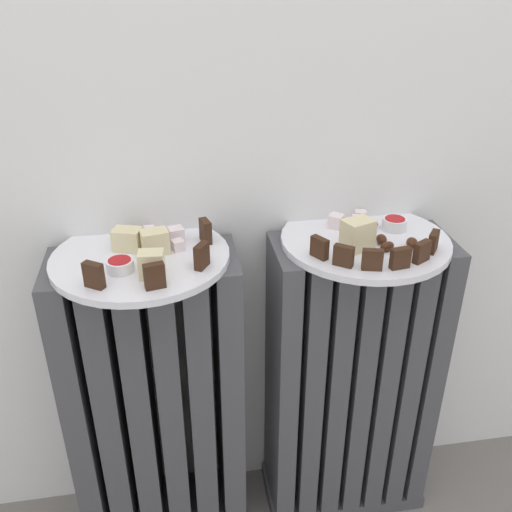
{
  "coord_description": "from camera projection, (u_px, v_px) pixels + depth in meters",
  "views": [
    {
      "loc": [
        -0.14,
        -0.55,
        1.07
      ],
      "look_at": [
        0.0,
        0.28,
        0.62
      ],
      "focal_mm": 39.6,
      "sensor_mm": 36.0,
      "label": 1
    }
  ],
  "objects": [
    {
      "name": "dark_cake_slice_left_1",
      "position": [
        155.0,
        276.0,
        0.82
      ],
      "size": [
        0.03,
        0.02,
        0.04
      ],
      "primitive_type": "cube",
      "rotation": [
        0.0,
        0.0,
        0.21
      ],
      "color": "#382114",
      "rests_on": "plate_left"
    },
    {
      "name": "dark_cake_slice_right_2",
      "position": [
        372.0,
        260.0,
        0.87
      ],
      "size": [
        0.03,
        0.02,
        0.03
      ],
      "primitive_type": "cube",
      "rotation": [
        0.0,
        0.0,
        -0.25
      ],
      "color": "#382114",
      "rests_on": "plate_right"
    },
    {
      "name": "plate_right",
      "position": [
        365.0,
        240.0,
        0.98
      ],
      "size": [
        0.29,
        0.29,
        0.01
      ],
      "primitive_type": "cylinder",
      "color": "white",
      "rests_on": "radiator_right"
    },
    {
      "name": "marble_cake_slice_left_2",
      "position": [
        128.0,
        239.0,
        0.93
      ],
      "size": [
        0.05,
        0.05,
        0.04
      ],
      "primitive_type": "cube",
      "rotation": [
        0.0,
        0.0,
        -0.33
      ],
      "color": "beige",
      "rests_on": "plate_left"
    },
    {
      "name": "radiator_left",
      "position": [
        157.0,
        406.0,
        1.08
      ],
      "size": [
        0.33,
        0.15,
        0.62
      ],
      "color": "#47474C",
      "rests_on": "ground_plane"
    },
    {
      "name": "medjool_date_left_0",
      "position": [
        149.0,
        261.0,
        0.88
      ],
      "size": [
        0.02,
        0.03,
        0.02
      ],
      "primitive_type": "ellipsoid",
      "rotation": [
        0.0,
        0.0,
        1.73
      ],
      "color": "#3D1E0F",
      "rests_on": "plate_left"
    },
    {
      "name": "jam_bowl_left",
      "position": [
        120.0,
        265.0,
        0.87
      ],
      "size": [
        0.04,
        0.04,
        0.02
      ],
      "color": "white",
      "rests_on": "plate_left"
    },
    {
      "name": "turkish_delight_left_1",
      "position": [
        178.0,
        245.0,
        0.93
      ],
      "size": [
        0.02,
        0.02,
        0.02
      ],
      "primitive_type": "cube",
      "rotation": [
        0.0,
        0.0,
        0.34
      ],
      "color": "white",
      "rests_on": "plate_left"
    },
    {
      "name": "turkish_delight_left_0",
      "position": [
        150.0,
        232.0,
        0.98
      ],
      "size": [
        0.02,
        0.02,
        0.02
      ],
      "primitive_type": "cube",
      "rotation": [
        0.0,
        0.0,
        0.06
      ],
      "color": "white",
      "rests_on": "plate_left"
    },
    {
      "name": "dark_cake_slice_right_4",
      "position": [
        422.0,
        252.0,
        0.89
      ],
      "size": [
        0.03,
        0.03,
        0.03
      ],
      "primitive_type": "cube",
      "rotation": [
        0.0,
        0.0,
        0.54
      ],
      "color": "#382114",
      "rests_on": "plate_right"
    },
    {
      "name": "jam_bowl_right",
      "position": [
        395.0,
        223.0,
        1.0
      ],
      "size": [
        0.04,
        0.04,
        0.02
      ],
      "color": "white",
      "rests_on": "plate_right"
    },
    {
      "name": "radiator_right",
      "position": [
        350.0,
        384.0,
        1.13
      ],
      "size": [
        0.33,
        0.15,
        0.62
      ],
      "color": "#47474C",
      "rests_on": "ground_plane"
    },
    {
      "name": "turkish_delight_right_0",
      "position": [
        359.0,
        224.0,
        1.0
      ],
      "size": [
        0.03,
        0.03,
        0.03
      ],
      "primitive_type": "cube",
      "rotation": [
        0.0,
        0.0,
        1.23
      ],
      "color": "white",
      "rests_on": "plate_right"
    },
    {
      "name": "plate_left",
      "position": [
        141.0,
        257.0,
        0.92
      ],
      "size": [
        0.29,
        0.29,
        0.01
      ],
      "primitive_type": "cylinder",
      "color": "white",
      "rests_on": "radiator_left"
    },
    {
      "name": "turkish_delight_right_3",
      "position": [
        336.0,
        221.0,
        1.01
      ],
      "size": [
        0.03,
        0.03,
        0.02
      ],
      "primitive_type": "cube",
      "rotation": [
        0.0,
        0.0,
        0.91
      ],
      "color": "white",
      "rests_on": "plate_right"
    },
    {
      "name": "medjool_date_left_1",
      "position": [
        130.0,
        234.0,
        0.97
      ],
      "size": [
        0.02,
        0.03,
        0.02
      ],
      "primitive_type": "ellipsoid",
      "rotation": [
        0.0,
        0.0,
        1.73
      ],
      "color": "#3D1E0F",
      "rests_on": "plate_left"
    },
    {
      "name": "dark_cake_slice_right_0",
      "position": [
        320.0,
        248.0,
        0.9
      ],
      "size": [
        0.03,
        0.03,
        0.03
      ],
      "primitive_type": "cube",
      "rotation": [
        0.0,
        0.0,
        -1.04
      ],
      "color": "#382114",
      "rests_on": "plate_right"
    },
    {
      "name": "dark_cake_slice_left_3",
      "position": [
        206.0,
        231.0,
        0.95
      ],
      "size": [
        0.02,
        0.03,
        0.04
      ],
      "primitive_type": "cube",
      "rotation": [
        0.0,
        0.0,
        1.82
      ],
      "color": "#382114",
      "rests_on": "plate_left"
    },
    {
      "name": "marble_cake_slice_left_1",
      "position": [
        155.0,
        242.0,
        0.92
      ],
      "size": [
        0.05,
        0.04,
        0.04
      ],
      "primitive_type": "cube",
      "rotation": [
        0.0,
        0.0,
        0.21
      ],
      "color": "beige",
      "rests_on": "plate_left"
    },
    {
      "name": "marble_cake_slice_right_0",
      "position": [
        358.0,
        235.0,
        0.93
      ],
      "size": [
        0.06,
        0.05,
        0.05
      ],
      "primitive_type": "cube",
      "rotation": [
        0.0,
        0.0,
        0.37
      ],
      "color": "beige",
      "rests_on": "plate_right"
    },
    {
      "name": "dark_cake_slice_right_5",
      "position": [
        433.0,
        242.0,
        0.92
      ],
      "size": [
        0.03,
        0.03,
        0.03
      ],
      "primitive_type": "cube",
      "rotation": [
        0.0,
        0.0,
        0.93
      ],
      "color": "#382114",
      "rests_on": "plate_right"
    },
    {
      "name": "turkish_delight_left_2",
      "position": [
        154.0,
        237.0,
        0.95
      ],
      "size": [
        0.02,
        0.02,
        0.02
      ],
      "primitive_type": "cube",
      "rotation": [
        0.0,
        0.0,
        0.01
      ],
      "color": "white",
      "rests_on": "plate_left"
    },
    {
      "name": "fork",
      "position": [
        370.0,
        240.0,
        0.96
      ],
      "size": [
        0.05,
        0.09,
        0.0
      ],
      "color": "#B7B7BC",
      "rests_on": "plate_right"
    },
    {
      "name": "dark_cake_slice_left_0",
      "position": [
        94.0,
        275.0,
        0.82
      ],
      "size": [
        0.03,
        0.03,
        0.04
      ],
      "primitive_type": "cube",
      "rotation": [
        0.0,
        0.0,
        -0.59
      ],
      "color": "#382114",
      "rests_on": "plate_left"
    },
    {
      "name": "dark_cake_slice_left_2",
      "position": [
        202.0,
        256.0,
        0.87
      ],
      "size": [
        0.03,
        0.03,
        0.04
      ],
      "primitive_type": "cube",
      "rotation": [
        0.0,
        0.0,
        1.02
      ],
      "color": "#382114",
      "rests_on": "plate_left"
    },
    {
      "name": "turkish_delight_right_2",
      "position": [
        358.0,
        232.0,
        0.97
      ],
      "size": [
        0.02,
        0.02,
        0.02
      ],
      "primitive_type": "cube",
      "rotation": [
        0.0,
        0.0,
        1.45
      ],
      "color": "white",
      "rests_on": "plate_right"
    },
    {
      "name": "dark_cake_slice_right_1",
      "position": [
        344.0,
        256.0,
        0.88
      ],
      "size": [
        0.03,
        0.03,
        0.03
      ],
      "primitive_type": "cube",
      "rotation": [
        0.0,
        0.0,
        -0.65
      ],
      "color": "#382114",
      "rests_on": "plate_right"
    },
    {
      "name": "marble_cake_slice_left_0",
      "position": [
        151.0,
        264.0,
        0.85
      ],
      "size": [
        0.04,
        0.03,
        0.04
      ],
      "primitive_type": "cube",
      "rotation": [
        0.0,
        0.0,
        -0.08
      ],
      "color": "beige",
      "rests_on": "plate_left"
    },
    {
      "name": "dark_cake_slice_right_3",
      "position": [
        400.0,
        258.0,
        0.87
      ],
      "size": [
        0.03,
        0.02,
        0.03
      ],
      "primitive_type": "cube",
      "rotation": [
        0.0,
        0.0,
        0.14
      ],
      "color": "#382114",
      "rests_on": "plate_right"
    },
    {
      "name": "turkish_delight_left_3",
      "position": [
        176.0,
        235.0,
        0.96
      ],
      "size": [
        0.03,
        0.03,
        0.02
      ],
      "primitive_type": "cube",
      "rotation": [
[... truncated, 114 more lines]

